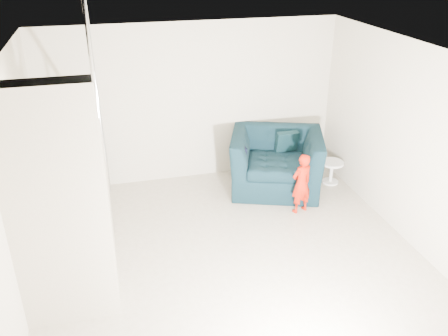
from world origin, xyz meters
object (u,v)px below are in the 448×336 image
at_px(side_table, 332,169).
at_px(staircase, 67,203).
at_px(armchair, 276,161).
at_px(toddler, 301,184).

distance_m(side_table, staircase, 4.50).
height_order(armchair, staircase, staircase).
xyz_separation_m(armchair, toddler, (0.09, -0.86, 0.00)).
bearing_deg(toddler, staircase, -7.31).
xyz_separation_m(armchair, side_table, (1.00, -0.09, -0.21)).
relative_size(toddler, side_table, 2.43).
relative_size(armchair, toddler, 1.53).
xyz_separation_m(side_table, staircase, (-4.25, -1.32, 0.68)).
distance_m(armchair, toddler, 0.86).
bearing_deg(armchair, staircase, -136.55).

